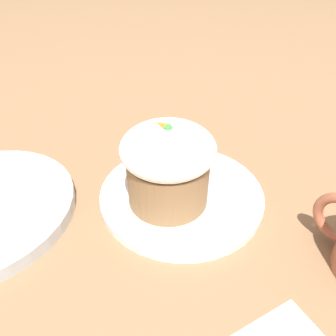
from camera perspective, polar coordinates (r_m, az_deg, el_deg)
The scene contains 4 objects.
ground_plane at distance 0.43m, azimuth 2.34°, elevation -5.18°, with size 4.00×4.00×0.00m, color #846042.
dessert_plate at distance 0.43m, azimuth 2.36°, elevation -4.59°, with size 0.21×0.21×0.01m.
carrot_cake at distance 0.38m, azimuth -0.00°, elevation 0.72°, with size 0.11×0.11×0.11m.
spoon at distance 0.43m, azimuth 3.67°, elevation -3.09°, with size 0.07×0.11×0.01m.
Camera 1 is at (-0.23, 0.22, 0.29)m, focal length 35.00 mm.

